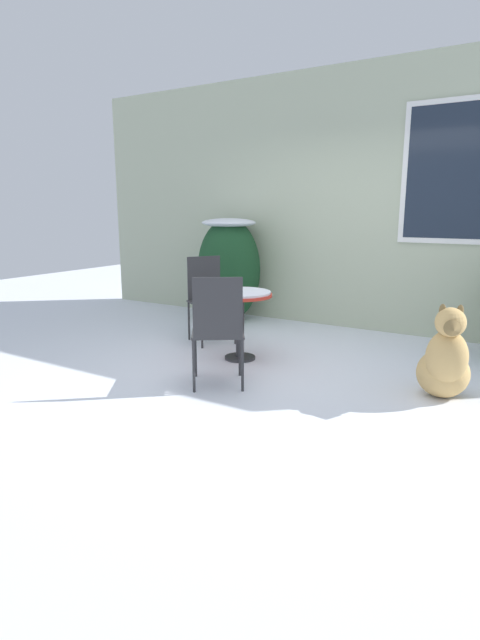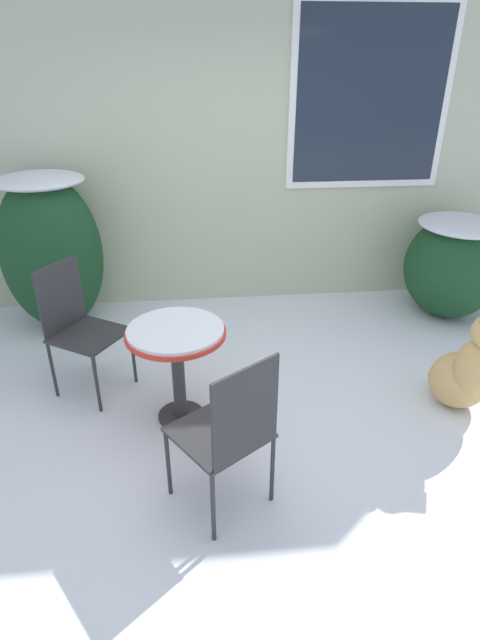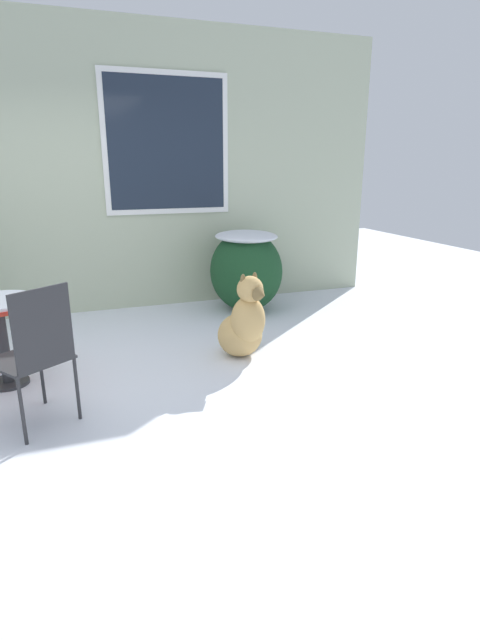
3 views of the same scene
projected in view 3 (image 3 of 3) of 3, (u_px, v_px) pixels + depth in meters
name	position (u px, v px, depth m)	size (l,w,h in m)	color
ground_plane	(69.00, 388.00, 3.94)	(16.00, 16.00, 0.00)	white
house_wall	(55.00, 170.00, 5.45)	(8.00, 0.10, 3.21)	#B2BC9E
shrub_middle	(246.00, 268.00, 5.91)	(0.85, 0.93, 0.95)	#194223
patio_chair_far_side	(35.00, 352.00, 3.21)	(0.62, 0.62, 0.97)	#2D2D30
dog	(244.00, 325.00, 4.48)	(0.51, 0.63, 0.80)	tan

